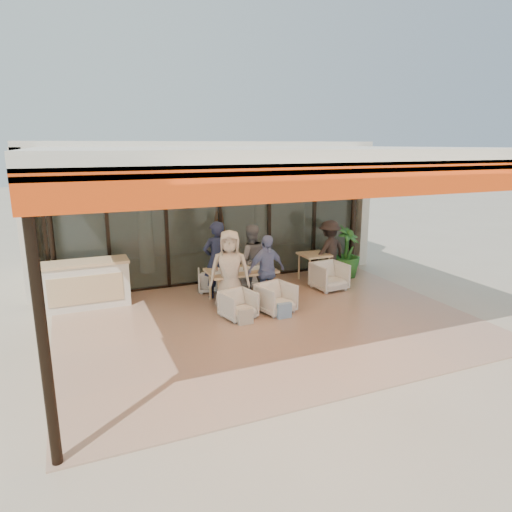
{
  "coord_description": "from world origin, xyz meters",
  "views": [
    {
      "loc": [
        -3.54,
        -7.76,
        3.46
      ],
      "look_at": [
        0.1,
        0.9,
        1.15
      ],
      "focal_mm": 32.0,
      "sensor_mm": 36.0,
      "label": 1
    }
  ],
  "objects_px": {
    "side_table": "(314,258)",
    "potted_palm": "(346,252)",
    "chair_far_right": "(243,274)",
    "dining_table": "(240,272)",
    "chair_far_left": "(211,279)",
    "diner_navy": "(216,260)",
    "diner_periwinkle": "(266,271)",
    "standing_woman": "(329,250)",
    "chair_near_right": "(276,297)",
    "chair_near_left": "(238,304)",
    "side_chair": "(329,275)",
    "diner_grey": "(251,259)",
    "diner_cream": "(230,271)",
    "host_counter": "(85,284)"
  },
  "relations": [
    {
      "from": "potted_palm",
      "to": "host_counter",
      "type": "bearing_deg",
      "value": 178.37
    },
    {
      "from": "host_counter",
      "to": "chair_near_left",
      "type": "height_order",
      "value": "host_counter"
    },
    {
      "from": "potted_palm",
      "to": "chair_near_left",
      "type": "bearing_deg",
      "value": -155.48
    },
    {
      "from": "chair_far_left",
      "to": "side_chair",
      "type": "bearing_deg",
      "value": 174.23
    },
    {
      "from": "host_counter",
      "to": "diner_periwinkle",
      "type": "bearing_deg",
      "value": -20.44
    },
    {
      "from": "dining_table",
      "to": "chair_far_left",
      "type": "height_order",
      "value": "dining_table"
    },
    {
      "from": "chair_near_left",
      "to": "side_table",
      "type": "relative_size",
      "value": 0.85
    },
    {
      "from": "side_chair",
      "to": "standing_woman",
      "type": "height_order",
      "value": "standing_woman"
    },
    {
      "from": "chair_far_left",
      "to": "potted_palm",
      "type": "xyz_separation_m",
      "value": [
        3.68,
        -0.22,
        0.38
      ]
    },
    {
      "from": "side_table",
      "to": "potted_palm",
      "type": "xyz_separation_m",
      "value": [
        0.99,
        0.03,
        0.05
      ]
    },
    {
      "from": "chair_far_left",
      "to": "standing_woman",
      "type": "distance_m",
      "value": 3.18
    },
    {
      "from": "chair_near_left",
      "to": "diner_periwinkle",
      "type": "distance_m",
      "value": 1.09
    },
    {
      "from": "diner_periwinkle",
      "to": "side_chair",
      "type": "relative_size",
      "value": 2.1
    },
    {
      "from": "chair_near_right",
      "to": "side_chair",
      "type": "relative_size",
      "value": 0.93
    },
    {
      "from": "chair_far_right",
      "to": "chair_near_right",
      "type": "xyz_separation_m",
      "value": [
        0.0,
        -1.9,
        0.01
      ]
    },
    {
      "from": "chair_far_left",
      "to": "chair_far_right",
      "type": "distance_m",
      "value": 0.84
    },
    {
      "from": "chair_far_right",
      "to": "dining_table",
      "type": "bearing_deg",
      "value": 47.59
    },
    {
      "from": "chair_near_left",
      "to": "host_counter",
      "type": "bearing_deg",
      "value": 132.32
    },
    {
      "from": "potted_palm",
      "to": "diner_navy",
      "type": "bearing_deg",
      "value": -175.67
    },
    {
      "from": "side_chair",
      "to": "diner_grey",
      "type": "bearing_deg",
      "value": 159.12
    },
    {
      "from": "chair_far_left",
      "to": "diner_navy",
      "type": "relative_size",
      "value": 0.34
    },
    {
      "from": "chair_far_right",
      "to": "chair_near_right",
      "type": "relative_size",
      "value": 0.98
    },
    {
      "from": "side_table",
      "to": "side_chair",
      "type": "xyz_separation_m",
      "value": [
        0.0,
        -0.75,
        -0.26
      ]
    },
    {
      "from": "host_counter",
      "to": "chair_far_right",
      "type": "distance_m",
      "value": 3.66
    },
    {
      "from": "chair_far_right",
      "to": "host_counter",
      "type": "bearing_deg",
      "value": -17.41
    },
    {
      "from": "diner_periwinkle",
      "to": "diner_cream",
      "type": "bearing_deg",
      "value": 169.77
    },
    {
      "from": "diner_grey",
      "to": "potted_palm",
      "type": "relative_size",
      "value": 1.21
    },
    {
      "from": "side_chair",
      "to": "standing_woman",
      "type": "bearing_deg",
      "value": 53.76
    },
    {
      "from": "chair_far_left",
      "to": "diner_navy",
      "type": "bearing_deg",
      "value": 104.68
    },
    {
      "from": "diner_periwinkle",
      "to": "diner_navy",
      "type": "bearing_deg",
      "value": 122.8
    },
    {
      "from": "standing_woman",
      "to": "potted_palm",
      "type": "xyz_separation_m",
      "value": [
        0.55,
        0.04,
        -0.1
      ]
    },
    {
      "from": "chair_far_left",
      "to": "chair_near_right",
      "type": "bearing_deg",
      "value": 128.53
    },
    {
      "from": "diner_grey",
      "to": "side_chair",
      "type": "bearing_deg",
      "value": 176.55
    },
    {
      "from": "chair_far_left",
      "to": "chair_near_left",
      "type": "height_order",
      "value": "chair_near_left"
    },
    {
      "from": "diner_navy",
      "to": "diner_cream",
      "type": "xyz_separation_m",
      "value": [
        0.0,
        -0.9,
        -0.02
      ]
    },
    {
      "from": "host_counter",
      "to": "side_chair",
      "type": "xyz_separation_m",
      "value": [
        5.51,
        -0.97,
        -0.16
      ]
    },
    {
      "from": "chair_far_right",
      "to": "chair_far_left",
      "type": "bearing_deg",
      "value": -17.99
    },
    {
      "from": "chair_near_right",
      "to": "standing_woman",
      "type": "relative_size",
      "value": 0.44
    },
    {
      "from": "chair_near_left",
      "to": "side_table",
      "type": "distance_m",
      "value": 3.17
    },
    {
      "from": "chair_far_left",
      "to": "diner_periwinkle",
      "type": "relative_size",
      "value": 0.39
    },
    {
      "from": "potted_palm",
      "to": "dining_table",
      "type": "bearing_deg",
      "value": -167.53
    },
    {
      "from": "potted_palm",
      "to": "diner_grey",
      "type": "bearing_deg",
      "value": -174.4
    },
    {
      "from": "diner_navy",
      "to": "diner_grey",
      "type": "relative_size",
      "value": 1.08
    },
    {
      "from": "chair_near_left",
      "to": "diner_cream",
      "type": "xyz_separation_m",
      "value": [
        0.0,
        0.5,
        0.55
      ]
    },
    {
      "from": "diner_cream",
      "to": "side_chair",
      "type": "distance_m",
      "value": 2.76
    },
    {
      "from": "host_counter",
      "to": "potted_palm",
      "type": "xyz_separation_m",
      "value": [
        6.5,
        -0.18,
        0.16
      ]
    },
    {
      "from": "chair_far_right",
      "to": "standing_woman",
      "type": "distance_m",
      "value": 2.35
    },
    {
      "from": "chair_near_right",
      "to": "diner_navy",
      "type": "xyz_separation_m",
      "value": [
        -0.84,
        1.4,
        0.55
      ]
    },
    {
      "from": "diner_cream",
      "to": "side_chair",
      "type": "xyz_separation_m",
      "value": [
        2.69,
        0.4,
        -0.5
      ]
    },
    {
      "from": "standing_woman",
      "to": "chair_near_right",
      "type": "bearing_deg",
      "value": 20.52
    }
  ]
}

